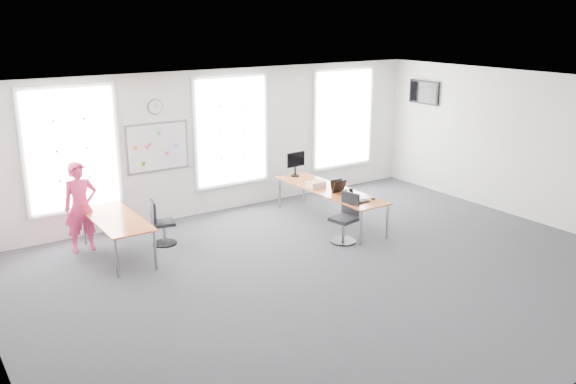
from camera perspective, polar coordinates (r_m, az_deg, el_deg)
floor at (r=10.09m, az=4.30°, el=-7.52°), size 10.00×10.00×0.00m
ceiling at (r=9.29m, az=4.69°, el=9.66°), size 10.00×10.00×0.00m
wall_back at (r=12.88m, az=-6.55°, el=4.69°), size 10.00×0.00×10.00m
wall_front at (r=7.06m, az=25.00°, el=-6.63°), size 10.00×0.00×10.00m
wall_right at (r=13.19m, az=21.92°, el=3.89°), size 0.00×10.00×10.00m
window_left at (r=11.78m, az=-19.61°, el=3.76°), size 1.60×0.06×2.20m
window_mid at (r=12.95m, az=-5.33°, el=5.70°), size 1.60×0.06×2.20m
window_right at (r=14.59m, az=5.15°, el=6.90°), size 1.60×0.06×2.20m
desk_right at (r=12.27m, az=3.92°, el=0.08°), size 0.76×2.85×0.69m
desk_left at (r=10.90m, az=-15.75°, el=-2.67°), size 0.76×1.91×0.70m
chair_right at (r=11.30m, az=5.39°, el=-2.69°), size 0.49×0.49×0.92m
chair_left at (r=11.35m, az=-11.80°, el=-3.07°), size 0.45×0.45×0.84m
person at (r=11.32m, az=-18.82°, el=-1.32°), size 0.61×0.41×1.62m
whiteboard at (r=12.30m, az=-12.10°, el=4.13°), size 1.20×0.03×0.90m
wall_clock at (r=12.16m, az=-12.33°, el=7.81°), size 0.30×0.04×0.30m
tv at (r=14.90m, az=12.61°, el=9.10°), size 0.06×0.90×0.55m
keyboard at (r=11.42m, az=6.64°, el=-0.95°), size 0.44×0.16×0.02m
mouse at (r=11.63m, az=7.95°, el=-0.61°), size 0.10×0.14×0.05m
lens_cap at (r=11.75m, az=6.79°, el=-0.49°), size 0.06×0.06×0.01m
headphones at (r=11.96m, az=5.66°, el=0.06°), size 0.17×0.09×0.10m
laptop_sleeve at (r=12.01m, az=4.70°, el=0.55°), size 0.32×0.20×0.25m
paper_stack at (r=12.37m, az=2.63°, el=0.73°), size 0.34×0.26×0.12m
monitor at (r=13.12m, az=0.70°, el=2.84°), size 0.48×0.20×0.53m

